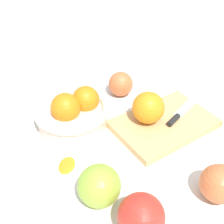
% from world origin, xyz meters
% --- Properties ---
extents(ground_plane, '(2.40, 2.40, 0.00)m').
position_xyz_m(ground_plane, '(0.00, 0.00, 0.00)').
color(ground_plane, silver).
extents(bowl, '(0.19, 0.19, 0.10)m').
position_xyz_m(bowl, '(-0.12, 0.12, 0.04)').
color(bowl, beige).
rests_on(bowl, ground_plane).
extents(cutting_board, '(0.27, 0.20, 0.02)m').
position_xyz_m(cutting_board, '(0.09, 0.01, 0.01)').
color(cutting_board, tan).
rests_on(cutting_board, ground_plane).
extents(orange_on_board, '(0.08, 0.08, 0.08)m').
position_xyz_m(orange_on_board, '(0.05, 0.03, 0.06)').
color(orange_on_board, orange).
rests_on(orange_on_board, cutting_board).
extents(knife, '(0.15, 0.09, 0.01)m').
position_xyz_m(knife, '(0.13, 0.02, 0.02)').
color(knife, silver).
rests_on(knife, cutting_board).
extents(apple_front_left, '(0.08, 0.08, 0.08)m').
position_xyz_m(apple_front_left, '(-0.14, -0.12, 0.04)').
color(apple_front_left, '#8EB738').
rests_on(apple_front_left, ground_plane).
extents(apple_front_left_2, '(0.08, 0.08, 0.08)m').
position_xyz_m(apple_front_left_2, '(-0.10, -0.21, 0.04)').
color(apple_front_left_2, red).
rests_on(apple_front_left_2, ground_plane).
extents(apple_back_right, '(0.07, 0.07, 0.07)m').
position_xyz_m(apple_back_right, '(0.05, 0.19, 0.04)').
color(apple_back_right, '#CC6638').
rests_on(apple_back_right, ground_plane).
extents(apple_front_right_2, '(0.08, 0.08, 0.08)m').
position_xyz_m(apple_front_right_2, '(0.07, -0.21, 0.04)').
color(apple_front_right_2, '#CC6638').
rests_on(apple_front_right_2, ground_plane).
extents(citrus_peel, '(0.06, 0.06, 0.01)m').
position_xyz_m(citrus_peel, '(-0.18, -0.01, 0.00)').
color(citrus_peel, orange).
rests_on(citrus_peel, ground_plane).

